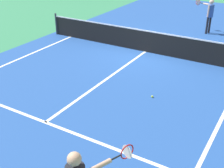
{
  "coord_description": "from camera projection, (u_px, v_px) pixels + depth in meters",
  "views": [
    {
      "loc": [
        5.09,
        -11.36,
        4.64
      ],
      "look_at": [
        1.38,
        -5.16,
        1.0
      ],
      "focal_mm": 48.16,
      "sensor_mm": 36.0,
      "label": 1
    }
  ],
  "objects": [
    {
      "name": "ground_plane",
      "position": [
        145.0,
        52.0,
        13.13
      ],
      "size": [
        60.0,
        60.0,
        0.0
      ],
      "primitive_type": "plane",
      "color": "#337F51"
    },
    {
      "name": "line_sideline_right",
      "position": [
        199.0,
        166.0,
        6.69
      ],
      "size": [
        0.1,
        11.89,
        0.01
      ],
      "primitive_type": "cube",
      "color": "white",
      "rests_on": "ground_plane"
    },
    {
      "name": "player_far",
      "position": [
        210.0,
        12.0,
        15.08
      ],
      "size": [
        1.1,
        0.81,
        1.73
      ],
      "color": "black",
      "rests_on": "ground_plane"
    },
    {
      "name": "net",
      "position": [
        146.0,
        41.0,
        12.91
      ],
      "size": [
        10.07,
        0.09,
        1.07
      ],
      "color": "#33383D",
      "rests_on": "ground_plane"
    },
    {
      "name": "line_center_service",
      "position": [
        107.0,
        79.0,
        10.67
      ],
      "size": [
        0.1,
        6.4,
        0.01
      ],
      "primitive_type": "cube",
      "color": "white",
      "rests_on": "ground_plane"
    },
    {
      "name": "court_surface_inbounds",
      "position": [
        145.0,
        52.0,
        13.13
      ],
      "size": [
        10.62,
        24.4,
        0.0
      ],
      "primitive_type": "cube",
      "color": "#234C93",
      "rests_on": "ground_plane"
    },
    {
      "name": "tennis_ball_mid_court",
      "position": [
        152.0,
        97.0,
        9.46
      ],
      "size": [
        0.07,
        0.07,
        0.07
      ],
      "primitive_type": "sphere",
      "color": "#CCE033",
      "rests_on": "ground_plane"
    },
    {
      "name": "line_service_near",
      "position": [
        45.0,
        122.0,
        8.22
      ],
      "size": [
        8.22,
        0.1,
        0.01
      ],
      "primitive_type": "cube",
      "color": "white",
      "rests_on": "ground_plane"
    }
  ]
}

